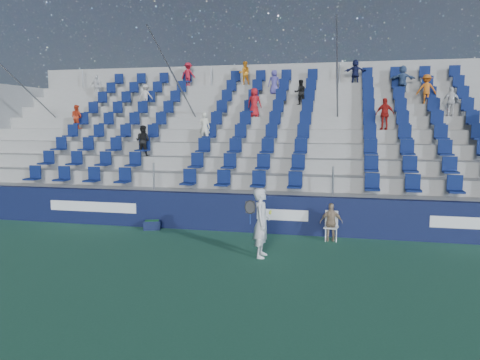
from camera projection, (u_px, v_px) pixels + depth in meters
ground at (208, 258)px, 11.99m from camera, size 70.00×70.00×0.00m
sponsor_wall at (236, 213)px, 14.96m from camera, size 24.00×0.32×1.20m
grandstand at (264, 154)px, 19.71m from camera, size 24.00×8.17×6.63m
tennis_player at (262, 223)px, 12.02m from camera, size 0.69×0.67×1.80m
line_judge_chair at (331, 223)px, 13.82m from camera, size 0.44×0.45×0.87m
line_judge at (331, 222)px, 13.68m from camera, size 0.69×0.36×1.13m
ball_bin at (152, 224)px, 15.23m from camera, size 0.62×0.50×0.30m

